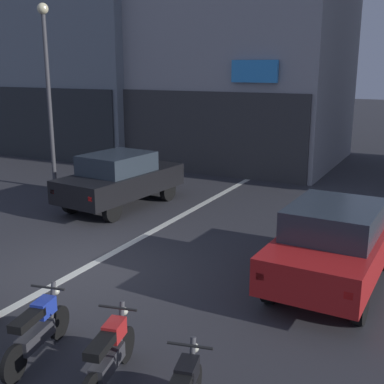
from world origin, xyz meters
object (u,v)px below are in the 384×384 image
(motorcycle_blue_row_centre, at_px, (38,329))
(motorcycle_red_row_right_mid, at_px, (109,354))
(car_red_parked_kerbside, at_px, (334,242))
(car_black_crossing_near, at_px, (120,178))
(street_lamp, at_px, (48,78))

(motorcycle_blue_row_centre, height_order, motorcycle_red_row_right_mid, same)
(car_red_parked_kerbside, xyz_separation_m, motorcycle_red_row_right_mid, (-1.94, -4.49, -0.43))
(car_black_crossing_near, height_order, street_lamp, street_lamp)
(street_lamp, bearing_deg, motorcycle_red_row_right_mid, -43.91)
(car_red_parked_kerbside, bearing_deg, street_lamp, 161.20)
(car_red_parked_kerbside, xyz_separation_m, street_lamp, (-10.21, 3.48, 2.87))
(car_black_crossing_near, xyz_separation_m, motorcycle_blue_row_centre, (3.59, -7.08, -0.43))
(car_red_parked_kerbside, distance_m, street_lamp, 11.16)
(car_black_crossing_near, bearing_deg, motorcycle_red_row_right_mid, -55.54)
(car_black_crossing_near, distance_m, car_red_parked_kerbside, 7.31)
(car_red_parked_kerbside, bearing_deg, motorcycle_blue_row_centre, -126.03)
(car_black_crossing_near, distance_m, motorcycle_blue_row_centre, 7.95)
(car_red_parked_kerbside, distance_m, motorcycle_red_row_right_mid, 4.91)
(street_lamp, bearing_deg, car_red_parked_kerbside, -18.80)
(street_lamp, bearing_deg, car_black_crossing_near, -14.05)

